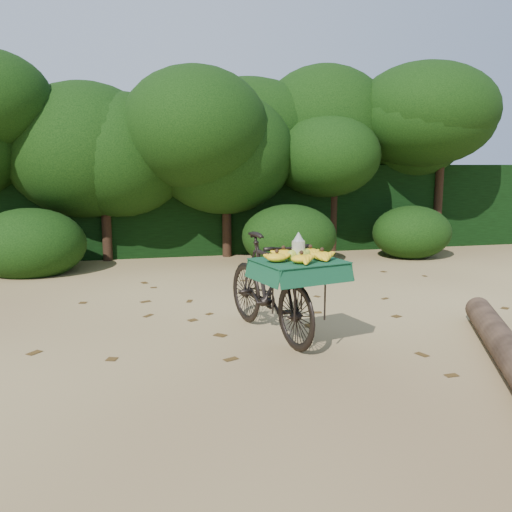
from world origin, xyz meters
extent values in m
plane|color=tan|center=(0.00, 0.00, 0.00)|extent=(80.00, 80.00, 0.00)
imported|color=black|center=(0.04, 0.21, 0.55)|extent=(0.93, 1.89, 1.09)
cube|color=black|center=(0.19, -0.37, 0.90)|extent=(0.50, 0.56, 0.03)
cube|color=#16522B|center=(0.19, -0.37, 0.91)|extent=(0.92, 0.82, 0.01)
ellipsoid|color=#9BAA29|center=(0.26, -0.36, 0.97)|extent=(0.10, 0.08, 0.12)
ellipsoid|color=#9BAA29|center=(0.17, -0.31, 0.97)|extent=(0.10, 0.08, 0.12)
ellipsoid|color=#9BAA29|center=(0.11, -0.39, 0.97)|extent=(0.10, 0.08, 0.12)
ellipsoid|color=#9BAA29|center=(0.20, -0.44, 0.97)|extent=(0.10, 0.08, 0.12)
cylinder|color=#EAE5C6|center=(0.18, -0.36, 1.02)|extent=(0.13, 0.13, 0.16)
cube|color=black|center=(0.00, 6.30, 0.90)|extent=(26.00, 1.80, 1.80)
camera|label=1|loc=(-1.38, -5.23, 1.83)|focal=38.00mm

